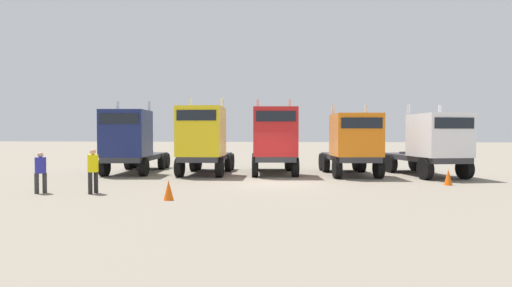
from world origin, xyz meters
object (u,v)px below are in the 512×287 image
object	(u,v)px
semi_truck_yellow	(203,140)
semi_truck_red	(274,141)
semi_truck_navy	(131,142)
visitor_with_camera	(41,169)
semi_truck_white	(432,144)
semi_truck_orange	(353,143)
traffic_cone_near	(169,190)
traffic_cone_mid	(448,177)
visitor_in_hivis	(93,168)

from	to	relation	value
semi_truck_yellow	semi_truck_red	bearing A→B (deg)	96.58
semi_truck_navy	semi_truck_red	world-z (taller)	semi_truck_red
semi_truck_yellow	visitor_with_camera	xyz separation A→B (m)	(-4.77, -7.20, -1.08)
semi_truck_white	visitor_with_camera	world-z (taller)	semi_truck_white
semi_truck_yellow	semi_truck_white	distance (m)	12.67
semi_truck_orange	visitor_with_camera	bearing A→B (deg)	-65.85
semi_truck_white	semi_truck_red	bearing A→B (deg)	-103.69
semi_truck_navy	traffic_cone_near	distance (m)	9.88
traffic_cone_mid	semi_truck_navy	bearing A→B (deg)	169.52
semi_truck_yellow	traffic_cone_near	bearing A→B (deg)	3.43
semi_truck_orange	semi_truck_white	world-z (taller)	semi_truck_orange
semi_truck_red	semi_truck_orange	size ratio (longest dim) A/B	1.02
traffic_cone_mid	traffic_cone_near	bearing A→B (deg)	-155.49
semi_truck_navy	semi_truck_orange	distance (m)	12.78
semi_truck_navy	semi_truck_yellow	distance (m)	4.38
visitor_in_hivis	traffic_cone_near	world-z (taller)	visitor_in_hivis
semi_truck_navy	semi_truck_yellow	bearing A→B (deg)	82.28
semi_truck_navy	semi_truck_white	xyz separation A→B (m)	(17.04, 0.41, -0.07)
visitor_in_hivis	traffic_cone_mid	world-z (taller)	visitor_in_hivis
semi_truck_navy	semi_truck_white	size ratio (longest dim) A/B	1.03
semi_truck_orange	visitor_in_hivis	size ratio (longest dim) A/B	3.38
semi_truck_red	semi_truck_white	xyz separation A→B (m)	(8.66, -0.07, -0.16)
semi_truck_orange	traffic_cone_mid	size ratio (longest dim) A/B	8.06
visitor_with_camera	semi_truck_navy	bearing A→B (deg)	-48.39
semi_truck_yellow	visitor_in_hivis	world-z (taller)	semi_truck_yellow
visitor_in_hivis	traffic_cone_near	size ratio (longest dim) A/B	2.48
semi_truck_yellow	semi_truck_navy	bearing A→B (deg)	-93.63
visitor_with_camera	traffic_cone_mid	world-z (taller)	visitor_with_camera
semi_truck_orange	traffic_cone_mid	world-z (taller)	semi_truck_orange
semi_truck_orange	semi_truck_white	bearing A→B (deg)	85.10
semi_truck_navy	semi_truck_red	xyz separation A→B (m)	(8.38, 0.49, 0.09)
semi_truck_yellow	semi_truck_red	world-z (taller)	semi_truck_yellow
semi_truck_white	visitor_in_hivis	bearing A→B (deg)	-76.79
semi_truck_yellow	semi_truck_red	size ratio (longest dim) A/B	0.95
visitor_in_hivis	semi_truck_orange	bearing A→B (deg)	-127.23
visitor_in_hivis	traffic_cone_mid	xyz separation A→B (m)	(14.87, 4.12, -0.65)
visitor_with_camera	semi_truck_orange	bearing A→B (deg)	-105.17
semi_truck_navy	visitor_with_camera	size ratio (longest dim) A/B	4.06
semi_truck_navy	traffic_cone_mid	bearing A→B (deg)	73.37
visitor_with_camera	traffic_cone_mid	bearing A→B (deg)	-121.28
semi_truck_navy	semi_truck_white	world-z (taller)	semi_truck_navy
traffic_cone_near	traffic_cone_mid	size ratio (longest dim) A/B	0.96
semi_truck_red	semi_truck_white	distance (m)	8.66
semi_truck_yellow	visitor_in_hivis	xyz separation A→B (m)	(-2.65, -7.07, -1.01)
semi_truck_navy	semi_truck_yellow	size ratio (longest dim) A/B	1.15
semi_truck_white	traffic_cone_near	bearing A→B (deg)	-66.98
semi_truck_white	traffic_cone_mid	distance (m)	3.80
semi_truck_orange	visitor_with_camera	size ratio (longest dim) A/B	3.63
semi_truck_white	visitor_in_hivis	xyz separation A→B (m)	(-15.31, -7.61, -0.79)
semi_truck_red	visitor_in_hivis	xyz separation A→B (m)	(-6.66, -7.68, -0.96)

